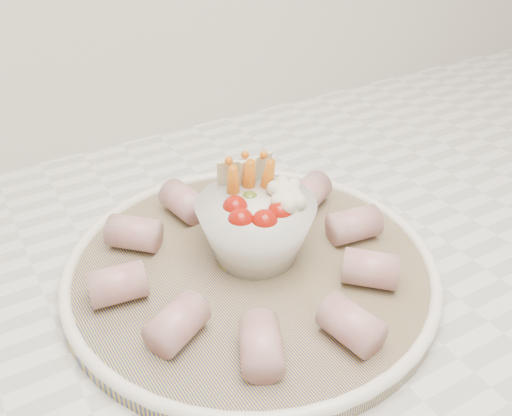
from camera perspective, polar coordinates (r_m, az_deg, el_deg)
serving_platter at (r=0.57m, az=-0.50°, el=-6.00°), size 0.38×0.38×0.02m
veggie_bowl at (r=0.56m, az=0.08°, el=-1.69°), size 0.12×0.12×0.10m
cured_meat_rolls at (r=0.55m, az=-0.59°, el=-4.31°), size 0.30×0.30×0.03m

